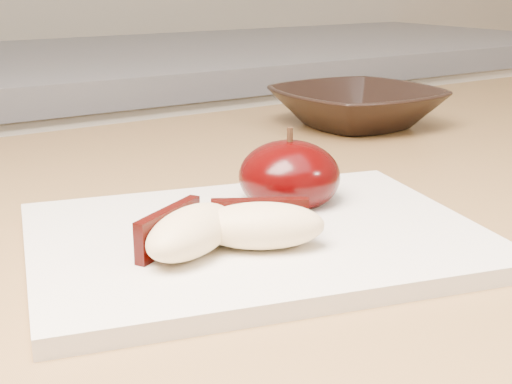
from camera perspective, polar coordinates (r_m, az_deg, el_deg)
cutting_board at (r=0.45m, az=0.00°, el=-3.70°), size 0.32×0.27×0.01m
apple_half at (r=0.50m, az=2.68°, el=1.28°), size 0.08×0.08×0.06m
apple_wedge_a at (r=0.41m, az=-5.39°, el=-3.14°), size 0.08×0.07×0.03m
apple_wedge_b at (r=0.42m, az=0.40°, el=-2.64°), size 0.08×0.07×0.03m
bowl at (r=0.82m, az=8.03°, el=6.74°), size 0.18×0.18×0.04m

